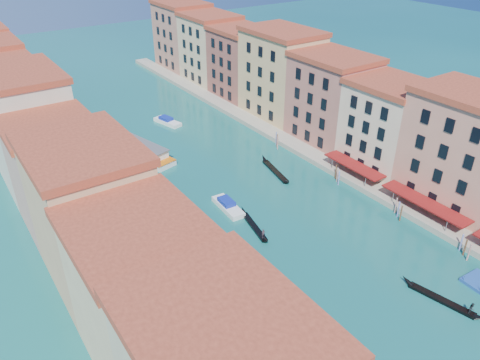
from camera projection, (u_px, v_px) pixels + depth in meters
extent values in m
cube|color=maroon|center=(222.00, 323.00, 32.84)|extent=(12.80, 16.40, 1.00)
cube|color=tan|center=(145.00, 298.00, 48.92)|extent=(12.00, 15.00, 17.00)
cube|color=maroon|center=(135.00, 228.00, 44.44)|extent=(12.80, 15.40, 1.00)
cube|color=tan|center=(92.00, 218.00, 59.89)|extent=(12.00, 17.00, 19.00)
cube|color=maroon|center=(79.00, 148.00, 54.91)|extent=(12.80, 17.40, 1.00)
cube|color=tan|center=(59.00, 178.00, 71.61)|extent=(12.00, 14.00, 16.50)
cube|color=maroon|center=(48.00, 125.00, 67.26)|extent=(12.80, 14.40, 1.00)
cube|color=beige|center=(31.00, 132.00, 82.20)|extent=(12.00, 18.00, 20.00)
cube|color=maroon|center=(17.00, 73.00, 76.97)|extent=(12.80, 18.40, 1.00)
cube|color=tan|center=(13.00, 109.00, 95.01)|extent=(12.00, 16.00, 17.50)
cube|color=maroon|center=(1.00, 64.00, 90.40)|extent=(12.80, 16.40, 1.00)
cube|color=tan|center=(464.00, 154.00, 75.78)|extent=(12.00, 17.00, 19.00)
cube|color=maroon|center=(479.00, 95.00, 70.80)|extent=(12.80, 17.40, 1.00)
cube|color=beige|center=(387.00, 129.00, 87.51)|extent=(12.00, 14.00, 16.50)
cube|color=maroon|center=(395.00, 84.00, 83.15)|extent=(12.80, 14.40, 1.00)
cube|color=#A9604F|center=(331.00, 102.00, 97.88)|extent=(12.00, 16.00, 18.00)
cube|color=maroon|center=(336.00, 57.00, 93.15)|extent=(12.80, 16.40, 1.00)
cube|color=tan|center=(281.00, 77.00, 109.56)|extent=(12.00, 18.00, 20.00)
cube|color=maroon|center=(283.00, 31.00, 104.33)|extent=(12.80, 18.40, 1.00)
cube|color=brown|center=(241.00, 66.00, 122.00)|extent=(12.00, 15.00, 17.50)
cube|color=maroon|center=(241.00, 29.00, 117.40)|extent=(12.80, 15.40, 1.00)
cube|color=#CEB181|center=(210.00, 51.00, 132.86)|extent=(12.00, 16.00, 18.50)
cube|color=maroon|center=(209.00, 15.00, 128.00)|extent=(12.80, 16.40, 1.00)
cube|color=#B1725A|center=(183.00, 38.00, 144.43)|extent=(12.00, 17.00, 19.50)
cube|color=maroon|center=(180.00, 3.00, 139.32)|extent=(12.80, 17.40, 1.00)
cube|color=gray|center=(268.00, 131.00, 106.09)|extent=(4.00, 140.00, 1.00)
cube|color=maroon|center=(425.00, 202.00, 75.21)|extent=(3.20, 15.30, 0.25)
cylinder|color=#5A5A5D|center=(446.00, 228.00, 71.62)|extent=(0.12, 0.12, 3.00)
cylinder|color=#5A5A5D|center=(393.00, 199.00, 78.93)|extent=(0.12, 0.12, 3.00)
cube|color=maroon|center=(354.00, 165.00, 86.31)|extent=(3.20, 12.60, 0.25)
cylinder|color=#5A5A5D|center=(365.00, 184.00, 83.37)|extent=(0.12, 0.12, 3.00)
cylinder|color=#5A5A5D|center=(332.00, 165.00, 89.39)|extent=(0.12, 0.12, 3.00)
cylinder|color=#53361C|center=(469.00, 253.00, 66.73)|extent=(0.24, 0.24, 3.20)
cylinder|color=#53361C|center=(465.00, 248.00, 67.74)|extent=(0.24, 0.24, 3.20)
cylinder|color=#53361C|center=(461.00, 243.00, 68.75)|extent=(0.24, 0.24, 3.20)
cylinder|color=#53361C|center=(401.00, 214.00, 75.32)|extent=(0.24, 0.24, 3.20)
cylinder|color=#53361C|center=(398.00, 210.00, 76.33)|extent=(0.24, 0.24, 3.20)
cylinder|color=#53361C|center=(396.00, 206.00, 77.34)|extent=(0.24, 0.24, 3.20)
cylinder|color=#53361C|center=(339.00, 179.00, 85.35)|extent=(0.24, 0.24, 3.20)
cylinder|color=#53361C|center=(337.00, 176.00, 86.36)|extent=(0.24, 0.24, 3.20)
cylinder|color=#53361C|center=(336.00, 173.00, 87.37)|extent=(0.24, 0.24, 3.20)
cylinder|color=#53361C|center=(278.00, 144.00, 98.25)|extent=(0.24, 0.24, 3.20)
cylinder|color=#53361C|center=(277.00, 141.00, 99.26)|extent=(0.24, 0.24, 3.20)
cylinder|color=#53361C|center=(276.00, 139.00, 100.27)|extent=(0.24, 0.24, 3.20)
cylinder|color=#53361C|center=(244.00, 360.00, 50.80)|extent=(0.24, 0.24, 3.20)
cube|color=white|center=(311.00, 349.00, 52.93)|extent=(4.55, 19.79, 1.19)
cube|color=white|center=(312.00, 341.00, 52.29)|extent=(4.03, 15.84, 1.58)
cube|color=#5A5A5D|center=(312.00, 336.00, 51.83)|extent=(4.33, 16.33, 0.25)
cube|color=orange|center=(311.00, 346.00, 52.66)|extent=(4.60, 19.79, 0.25)
cube|color=white|center=(138.00, 152.00, 96.58)|extent=(8.81, 19.52, 1.14)
cube|color=white|center=(137.00, 146.00, 95.96)|extent=(7.42, 15.71, 1.52)
cube|color=#5A5A5D|center=(137.00, 142.00, 95.51)|extent=(7.81, 16.24, 0.24)
cube|color=orange|center=(138.00, 149.00, 96.32)|extent=(8.86, 19.53, 0.24)
cube|color=black|center=(254.00, 227.00, 74.22)|extent=(2.59, 8.08, 0.40)
cone|color=black|center=(243.00, 211.00, 77.63)|extent=(1.15, 1.92, 1.50)
cone|color=black|center=(266.00, 241.00, 70.52)|extent=(1.09, 1.62, 1.32)
imported|color=#372830|center=(263.00, 234.00, 71.04)|extent=(0.63, 0.48, 1.54)
cube|color=black|center=(441.00, 300.00, 60.20)|extent=(2.91, 8.59, 0.43)
cone|color=black|center=(407.00, 281.00, 62.83)|extent=(1.26, 2.05, 1.60)
cone|color=black|center=(480.00, 317.00, 57.26)|extent=(1.18, 1.73, 1.41)
imported|color=#24272A|center=(472.00, 308.00, 57.57)|extent=(0.92, 0.78, 1.64)
cube|color=black|center=(275.00, 171.00, 90.03)|extent=(2.96, 9.28, 0.46)
cone|color=black|center=(264.00, 158.00, 93.94)|extent=(1.32, 2.21, 1.72)
cone|color=black|center=(288.00, 182.00, 85.78)|extent=(1.25, 1.86, 1.52)
cube|color=white|center=(228.00, 207.00, 78.80)|extent=(2.80, 7.62, 0.86)
cube|color=#122899|center=(226.00, 202.00, 78.82)|extent=(2.12, 3.32, 0.75)
cube|color=white|center=(168.00, 122.00, 110.63)|extent=(4.20, 7.87, 0.86)
cube|color=#122899|center=(166.00, 118.00, 110.56)|extent=(2.69, 3.61, 0.75)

